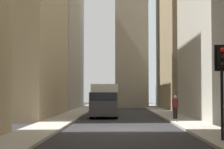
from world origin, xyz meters
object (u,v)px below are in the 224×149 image
traffic_light_foreground (222,70)px  discarded_bottle (177,120)px  delivery_truck (105,100)px  pedestrian (175,106)px  sedan_black (108,106)px

traffic_light_foreground → discarded_bottle: size_ratio=14.60×
delivery_truck → pedestrian: delivery_truck is taller
delivery_truck → pedestrian: bearing=-125.4°
sedan_black → discarded_bottle: sedan_black is taller
delivery_truck → pedestrian: 6.74m
traffic_light_foreground → sedan_black: bearing=11.2°
sedan_black → discarded_bottle: bearing=-163.2°
traffic_light_foreground → pedestrian: traffic_light_foreground is taller
sedan_black → pedestrian: (-13.19, -5.48, 0.44)m
delivery_truck → traffic_light_foreground: bearing=-163.3°
delivery_truck → sedan_black: (9.29, -0.00, -0.80)m
delivery_truck → traffic_light_foreground: 18.92m
pedestrian → discarded_bottle: pedestrian is taller
traffic_light_foreground → pedestrian: 14.28m
delivery_truck → discarded_bottle: bearing=-146.1°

